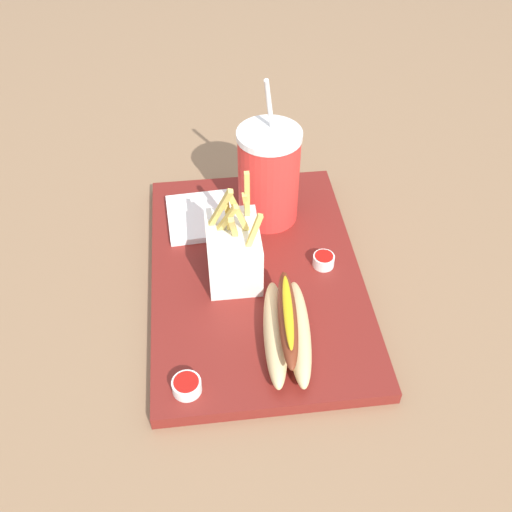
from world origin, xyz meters
TOP-DOWN VIEW (x-y plane):
  - ground_plane at (0.00, 0.00)m, footprint 2.40×2.40m
  - food_tray at (0.00, 0.00)m, footprint 0.46×0.30m
  - soda_cup at (0.12, -0.03)m, footprint 0.10×0.10m
  - fries_basket at (0.00, 0.03)m, footprint 0.10×0.07m
  - hot_dog_1 at (-0.13, -0.02)m, footprint 0.18×0.08m
  - ketchup_cup_1 at (0.00, -0.10)m, footprint 0.03×0.03m
  - ketchup_cup_2 at (-0.19, 0.11)m, footprint 0.04×0.04m
  - ketchup_cup_3 at (0.19, -0.05)m, footprint 0.04×0.04m
  - napkin_stack at (0.12, 0.07)m, footprint 0.12×0.11m

SIDE VIEW (x-z plane):
  - ground_plane at x=0.00m, z-range -0.02..0.00m
  - food_tray at x=0.00m, z-range 0.00..0.02m
  - napkin_stack at x=0.12m, z-range 0.02..0.03m
  - ketchup_cup_2 at x=-0.19m, z-range 0.02..0.04m
  - ketchup_cup_1 at x=0.00m, z-range 0.02..0.04m
  - ketchup_cup_3 at x=0.19m, z-range 0.02..0.04m
  - hot_dog_1 at x=-0.13m, z-range 0.01..0.08m
  - fries_basket at x=0.00m, z-range -0.02..0.15m
  - soda_cup at x=0.12m, z-range -0.02..0.22m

